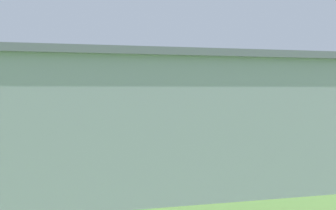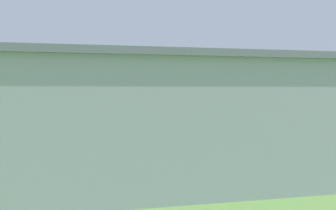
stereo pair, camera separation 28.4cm
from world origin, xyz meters
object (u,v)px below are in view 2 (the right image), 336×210
hangar (241,116)px  person_walking_on_apron (335,132)px  biplane (155,92)px  person_near_hangar_door (319,129)px  person_watching_takeoff (44,136)px

hangar → person_walking_on_apron: size_ratio=21.08×
biplane → person_near_hangar_door: 25.35m
biplane → person_near_hangar_door: size_ratio=5.98×
person_near_hangar_door → hangar: bearing=41.4°
hangar → person_watching_takeoff: bearing=-51.2°
biplane → person_watching_takeoff: biplane is taller
hangar → person_walking_on_apron: bearing=-144.9°
biplane → person_walking_on_apron: bearing=120.5°
person_near_hangar_door → person_watching_takeoff: bearing=-1.3°
biplane → person_walking_on_apron: size_ratio=5.74×
hangar → biplane: size_ratio=3.67×
hangar → person_near_hangar_door: (-17.49, -15.43, -2.88)m
person_watching_takeoff → person_walking_on_apron: bearing=171.9°
biplane → person_watching_takeoff: size_ratio=5.14×
person_near_hangar_door → person_walking_on_apron: person_walking_on_apron is taller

